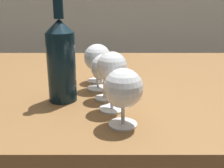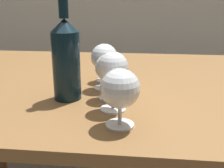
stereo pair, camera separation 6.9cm
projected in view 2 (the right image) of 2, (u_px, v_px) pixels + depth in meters
dining_table at (121, 101)px, 0.99m from camera, size 1.59×0.96×0.76m
wine_glass_port at (120, 90)px, 0.60m from camera, size 0.09×0.09×0.13m
wine_glass_white at (112, 69)px, 0.68m from camera, size 0.08×0.08×0.15m
wine_glass_merlot at (108, 68)px, 0.76m from camera, size 0.08×0.08×0.13m
wine_glass_rose at (104, 58)px, 0.85m from camera, size 0.08×0.08×0.14m
wine_glass_amber at (106, 57)px, 0.93m from camera, size 0.07×0.07×0.13m
wine_bottle at (66, 58)px, 0.76m from camera, size 0.08×0.08×0.31m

